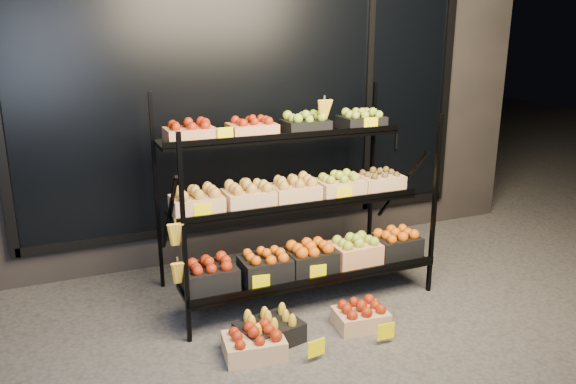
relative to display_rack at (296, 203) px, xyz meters
name	(u,v)px	position (x,y,z in m)	size (l,w,h in m)	color
ground	(330,324)	(0.02, -0.60, -0.79)	(24.00, 24.00, 0.00)	#514F4C
building	(222,66)	(0.02, 1.99, 0.96)	(6.00, 2.08, 3.50)	#2D2826
display_rack	(296,203)	(0.00, 0.00, 0.00)	(2.18, 1.02, 1.68)	black
tag_floor_a	(316,353)	(-0.30, -1.00, -0.73)	(0.13, 0.01, 0.12)	#FFED00
tag_floor_b	(386,336)	(0.24, -1.00, -0.73)	(0.13, 0.01, 0.12)	#FFED00
floor_crate_left	(254,343)	(-0.65, -0.77, -0.69)	(0.44, 0.35, 0.20)	#D8AE7C
floor_crate_midleft	(269,329)	(-0.49, -0.65, -0.69)	(0.49, 0.40, 0.21)	black
floor_crate_midright	(361,315)	(0.21, -0.71, -0.70)	(0.40, 0.32, 0.19)	#D8AE7C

